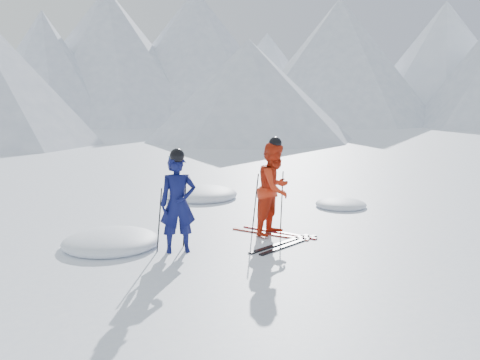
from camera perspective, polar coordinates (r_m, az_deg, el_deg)
ground at (r=10.83m, az=7.48°, el=-5.49°), size 160.00×160.00×0.00m
mountain_range at (r=45.20m, az=-17.33°, el=13.88°), size 106.15×62.94×15.53m
skier_blue at (r=9.07m, az=-6.98°, el=-2.67°), size 0.75×0.62×1.75m
skier_red at (r=10.18m, az=3.92°, el=-1.00°), size 1.11×1.01×1.86m
pole_blue_left at (r=9.14m, az=-9.05°, el=-4.49°), size 0.12×0.08×1.17m
pole_blue_right at (r=9.46m, az=-6.25°, el=-3.97°), size 0.12×0.07×1.17m
pole_red_left at (r=10.27m, az=1.72°, el=-2.66°), size 0.12×0.10×1.24m
pole_red_right at (r=10.54m, az=4.71°, el=-2.38°), size 0.12×0.09×1.24m
ski_worn_left at (r=10.32m, az=3.32°, el=-6.08°), size 0.82×1.57×0.03m
ski_worn_right at (r=10.46m, az=4.39°, el=-5.88°), size 0.71×1.61×0.03m
ski_loose_a at (r=9.68m, az=4.58°, el=-7.13°), size 1.68×0.46×0.03m
ski_loose_b at (r=9.62m, az=5.60°, el=-7.23°), size 1.67×0.52×0.03m
snow_lumps at (r=12.28m, az=-5.07°, el=-3.67°), size 7.58×5.07×0.44m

